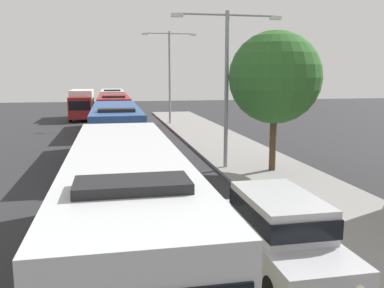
% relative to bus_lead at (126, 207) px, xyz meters
% --- Properties ---
extents(bus_lead, '(2.58, 11.20, 3.21)m').
position_rel_bus_lead_xyz_m(bus_lead, '(0.00, 0.00, 0.00)').
color(bus_lead, silver).
rests_on(bus_lead, ground_plane).
extents(bus_second_in_line, '(2.58, 10.67, 3.21)m').
position_rel_bus_lead_xyz_m(bus_second_in_line, '(-0.00, 13.55, -0.00)').
color(bus_second_in_line, '#284C8C').
rests_on(bus_second_in_line, ground_plane).
extents(bus_middle, '(2.58, 10.98, 3.21)m').
position_rel_bus_lead_xyz_m(bus_middle, '(-0.00, 26.10, -0.00)').
color(bus_middle, maroon).
rests_on(bus_middle, ground_plane).
extents(bus_fourth_in_line, '(2.58, 10.51, 3.21)m').
position_rel_bus_lead_xyz_m(bus_fourth_in_line, '(-0.00, 39.47, -0.00)').
color(bus_fourth_in_line, silver).
rests_on(bus_fourth_in_line, ground_plane).
extents(white_suv, '(1.86, 5.10, 1.90)m').
position_rel_bus_lead_xyz_m(white_suv, '(3.70, -0.48, -0.66)').
color(white_suv, '#B7B7BC').
rests_on(white_suv, ground_plane).
extents(box_truck_oncoming, '(2.35, 7.76, 3.15)m').
position_rel_bus_lead_xyz_m(box_truck_oncoming, '(-3.30, 37.02, 0.02)').
color(box_truck_oncoming, maroon).
rests_on(box_truck_oncoming, ground_plane).
extents(streetlamp_mid, '(5.48, 0.28, 7.69)m').
position_rel_bus_lead_xyz_m(streetlamp_mid, '(5.40, 10.33, 3.19)').
color(streetlamp_mid, gray).
rests_on(streetlamp_mid, sidewalk).
extents(streetlamp_far, '(5.17, 0.28, 8.69)m').
position_rel_bus_lead_xyz_m(streetlamp_far, '(5.40, 29.99, 3.69)').
color(streetlamp_far, gray).
rests_on(streetlamp_far, sidewalk).
extents(roadside_tree, '(4.41, 4.41, 6.72)m').
position_rel_bus_lead_xyz_m(roadside_tree, '(7.46, 9.19, 2.97)').
color(roadside_tree, '#4C3823').
rests_on(roadside_tree, sidewalk).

